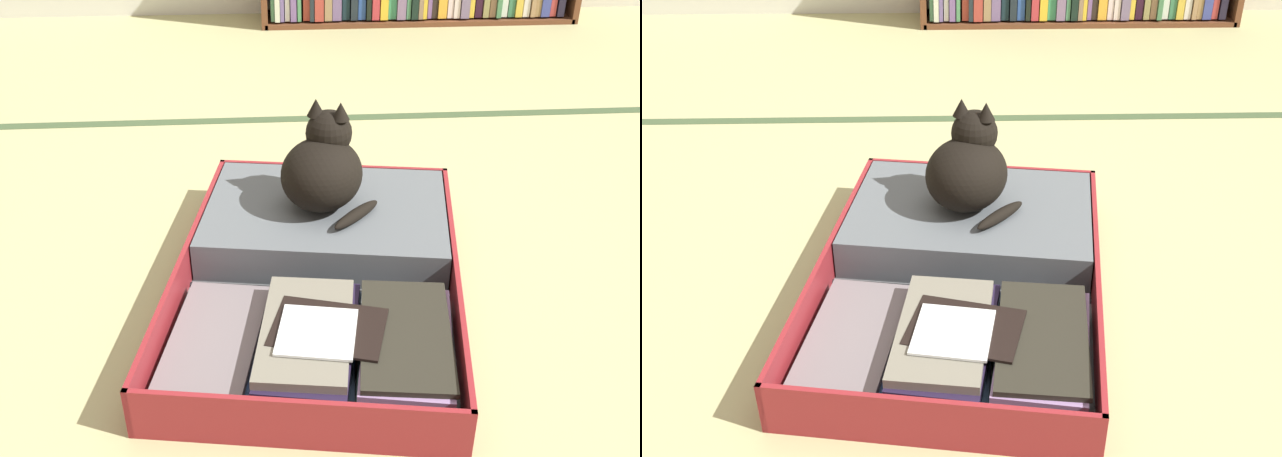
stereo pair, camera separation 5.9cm
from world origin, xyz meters
The scene contains 4 objects.
ground_plane centered at (0.00, 0.00, 0.00)m, with size 10.00×10.00×0.00m, color tan.
tatami_border centered at (0.00, 1.04, 0.00)m, with size 4.80×0.05×0.00m.
open_suitcase centered at (-0.06, 0.02, 0.05)m, with size 0.79×1.05×0.12m.
black_cat centered at (-0.05, 0.22, 0.23)m, with size 0.30×0.30×0.28m.
Camera 1 is at (-0.17, -1.51, 1.12)m, focal length 42.31 mm.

